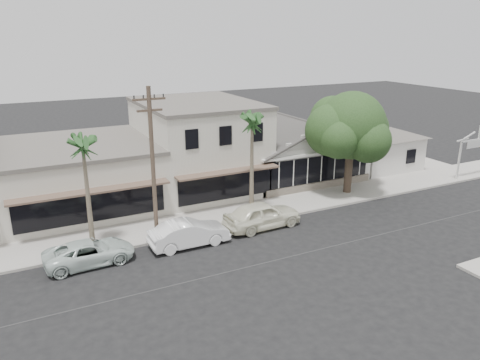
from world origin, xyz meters
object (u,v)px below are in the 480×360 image
utility_pole (153,163)px  shade_tree (349,127)px  car_0 (262,215)px  arch_sign (478,141)px  car_2 (89,252)px  car_1 (189,233)px

utility_pole → shade_tree: utility_pole is taller
car_0 → arch_sign: bearing=-89.6°
arch_sign → utility_pole: size_ratio=0.46×
utility_pole → car_0: 7.65m
arch_sign → shade_tree: 12.36m
car_2 → shade_tree: size_ratio=0.60×
car_0 → car_1: (-5.00, -0.38, -0.09)m
utility_pole → car_2: utility_pole is taller
car_1 → arch_sign: bearing=-86.9°
arch_sign → car_0: 21.07m
car_1 → car_2: 5.48m
car_1 → shade_tree: bearing=-76.7°
utility_pole → car_0: utility_pole is taller
car_2 → car_1: bearing=-95.5°
utility_pole → shade_tree: (15.33, 1.94, 0.29)m
shade_tree → arch_sign: bearing=-8.7°
arch_sign → shade_tree: size_ratio=0.53×
arch_sign → car_0: bearing=-177.0°
arch_sign → car_2: (-31.39, -1.18, -2.51)m
arch_sign → shade_tree: (-12.07, 1.84, 1.92)m
car_1 → car_0: bearing=-85.8°
arch_sign → shade_tree: shade_tree is taller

